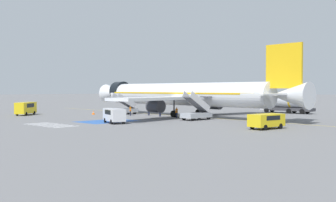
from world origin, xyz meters
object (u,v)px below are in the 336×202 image
(traffic_cone_0, at_px, (93,113))
(airliner, at_px, (182,94))
(ground_crew_2, at_px, (149,109))
(service_van_0, at_px, (114,114))
(boarding_stairs_forward, at_px, (124,109))
(boarding_stairs_aft, at_px, (197,113))
(service_van_2, at_px, (266,120))
(service_van_1, at_px, (26,107))
(ground_crew_3, at_px, (130,110))
(fuel_tanker, at_px, (288,103))
(ground_crew_1, at_px, (160,110))
(ground_crew_0, at_px, (177,112))

(traffic_cone_0, bearing_deg, airliner, 28.91)
(airliner, relative_size, ground_crew_2, 25.32)
(service_van_0, distance_m, traffic_cone_0, 19.33)
(boarding_stairs_forward, height_order, boarding_stairs_aft, boarding_stairs_aft)
(service_van_0, xyz_separation_m, traffic_cone_0, (-17.07, 9.02, -0.86))
(airliner, xyz_separation_m, ground_crew_2, (-5.36, -2.75, -2.68))
(boarding_stairs_aft, xyz_separation_m, ground_crew_2, (-12.45, 2.14, 0.01))
(airliner, height_order, service_van_2, airliner)
(service_van_1, distance_m, ground_crew_3, 18.74)
(boarding_stairs_forward, height_order, traffic_cone_0, boarding_stairs_forward)
(boarding_stairs_forward, relative_size, fuel_tanker, 0.52)
(fuel_tanker, bearing_deg, traffic_cone_0, 138.97)
(service_van_1, height_order, ground_crew_1, service_van_1)
(fuel_tanker, xyz_separation_m, ground_crew_3, (-16.16, -25.80, -0.89))
(airliner, distance_m, ground_crew_1, 4.80)
(ground_crew_0, xyz_separation_m, ground_crew_2, (-7.18, 0.73, 0.09))
(boarding_stairs_aft, relative_size, ground_crew_0, 3.21)
(ground_crew_2, bearing_deg, service_van_0, 75.02)
(boarding_stairs_forward, distance_m, ground_crew_2, 5.40)
(airliner, relative_size, service_van_0, 9.63)
(service_van_0, bearing_deg, airliner, 28.92)
(boarding_stairs_aft, height_order, service_van_0, boarding_stairs_aft)
(service_van_2, xyz_separation_m, ground_crew_0, (-19.63, 6.44, -0.10))
(service_van_1, distance_m, ground_crew_2, 21.79)
(boarding_stairs_forward, relative_size, ground_crew_0, 3.21)
(service_van_2, relative_size, traffic_cone_0, 7.09)
(boarding_stairs_forward, height_order, ground_crew_0, boarding_stairs_forward)
(fuel_tanker, relative_size, service_van_0, 2.17)
(airliner, bearing_deg, service_van_2, -111.35)
(airliner, xyz_separation_m, ground_crew_3, (-6.88, -5.70, -2.76))
(airliner, distance_m, ground_crew_0, 4.81)
(boarding_stairs_aft, bearing_deg, boarding_stairs_forward, 180.00)
(ground_crew_1, xyz_separation_m, ground_crew_2, (-3.51, 0.78, 0.01))
(ground_crew_1, relative_size, ground_crew_2, 0.99)
(boarding_stairs_forward, relative_size, boarding_stairs_aft, 1.00)
(ground_crew_2, bearing_deg, airliner, 162.78)
(service_van_2, bearing_deg, service_van_0, -149.51)
(service_van_1, bearing_deg, ground_crew_1, -3.01)
(airliner, bearing_deg, ground_crew_1, 155.77)
(traffic_cone_0, bearing_deg, service_van_1, -128.48)
(boarding_stairs_aft, xyz_separation_m, ground_crew_3, (-13.98, -0.81, -0.06))
(boarding_stairs_forward, height_order, ground_crew_3, boarding_stairs_forward)
(boarding_stairs_forward, bearing_deg, service_van_2, -7.30)
(ground_crew_0, height_order, ground_crew_1, ground_crew_1)
(service_van_1, xyz_separation_m, ground_crew_1, (19.86, 13.62, -0.32))
(service_van_2, relative_size, ground_crew_1, 2.58)
(service_van_0, height_order, ground_crew_2, service_van_0)
(service_van_1, xyz_separation_m, service_van_2, (43.16, 7.23, -0.30))
(airliner, distance_m, fuel_tanker, 22.22)
(airliner, relative_size, ground_crew_0, 27.41)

